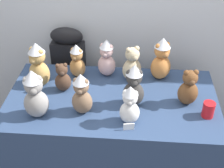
% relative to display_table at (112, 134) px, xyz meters
% --- Properties ---
extents(display_table, '(1.52, 0.83, 0.72)m').
position_rel_display_table_xyz_m(display_table, '(0.00, 0.00, 0.00)').
color(display_table, navy).
rests_on(display_table, ground_plane).
extents(instrument_case, '(0.29, 0.14, 1.00)m').
position_rel_display_table_xyz_m(instrument_case, '(-0.42, 0.54, 0.14)').
color(instrument_case, black).
rests_on(instrument_case, ground_plane).
extents(teddy_bear_sand, '(0.19, 0.17, 0.29)m').
position_rel_display_table_xyz_m(teddy_bear_sand, '(0.13, 0.25, 0.49)').
color(teddy_bear_sand, '#CCB78E').
rests_on(teddy_bear_sand, display_table).
extents(teddy_bear_ash, '(0.19, 0.17, 0.36)m').
position_rel_display_table_xyz_m(teddy_bear_ash, '(-0.48, -0.23, 0.53)').
color(teddy_bear_ash, gray).
rests_on(teddy_bear_ash, display_table).
extents(teddy_bear_cocoa, '(0.14, 0.13, 0.23)m').
position_rel_display_table_xyz_m(teddy_bear_cocoa, '(-0.37, 0.07, 0.47)').
color(teddy_bear_cocoa, '#4C3323').
rests_on(teddy_bear_cocoa, display_table).
extents(teddy_bear_caramel, '(0.15, 0.14, 0.28)m').
position_rel_display_table_xyz_m(teddy_bear_caramel, '(-0.29, 0.26, 0.50)').
color(teddy_bear_caramel, '#B27A42').
rests_on(teddy_bear_caramel, display_table).
extents(teddy_bear_blush, '(0.17, 0.15, 0.31)m').
position_rel_display_table_xyz_m(teddy_bear_blush, '(-0.07, 0.30, 0.51)').
color(teddy_bear_blush, beige).
rests_on(teddy_bear_blush, display_table).
extents(teddy_bear_snow, '(0.14, 0.12, 0.29)m').
position_rel_display_table_xyz_m(teddy_bear_snow, '(0.13, -0.25, 0.50)').
color(teddy_bear_snow, white).
rests_on(teddy_bear_snow, display_table).
extents(teddy_bear_mocha, '(0.15, 0.14, 0.31)m').
position_rel_display_table_xyz_m(teddy_bear_mocha, '(-0.19, -0.17, 0.51)').
color(teddy_bear_mocha, '#7F6047').
rests_on(teddy_bear_mocha, display_table).
extents(teddy_bear_honey, '(0.20, 0.19, 0.36)m').
position_rel_display_table_xyz_m(teddy_bear_honey, '(-0.55, 0.12, 0.53)').
color(teddy_bear_honey, tan).
rests_on(teddy_bear_honey, display_table).
extents(teddy_bear_charcoal, '(0.15, 0.14, 0.32)m').
position_rel_display_table_xyz_m(teddy_bear_charcoal, '(0.15, -0.07, 0.52)').
color(teddy_bear_charcoal, '#383533').
rests_on(teddy_bear_charcoal, display_table).
extents(teddy_bear_chestnut, '(0.16, 0.14, 0.27)m').
position_rel_display_table_xyz_m(teddy_bear_chestnut, '(0.53, -0.02, 0.49)').
color(teddy_bear_chestnut, brown).
rests_on(teddy_bear_chestnut, display_table).
extents(teddy_bear_ginger, '(0.20, 0.19, 0.35)m').
position_rel_display_table_xyz_m(teddy_bear_ginger, '(0.35, 0.28, 0.53)').
color(teddy_bear_ginger, '#D17F3D').
rests_on(teddy_bear_ginger, display_table).
extents(party_cup_red, '(0.08, 0.08, 0.11)m').
position_rel_display_table_xyz_m(party_cup_red, '(0.65, -0.15, 0.41)').
color(party_cup_red, red).
rests_on(party_cup_red, display_table).
extents(name_card_front_left, '(0.07, 0.02, 0.05)m').
position_rel_display_table_xyz_m(name_card_front_left, '(0.13, -0.32, 0.38)').
color(name_card_front_left, white).
rests_on(name_card_front_left, display_table).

